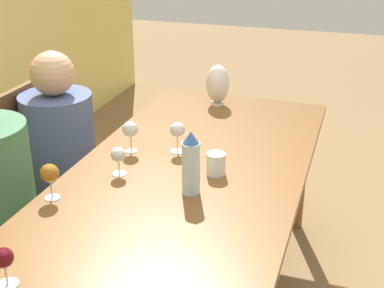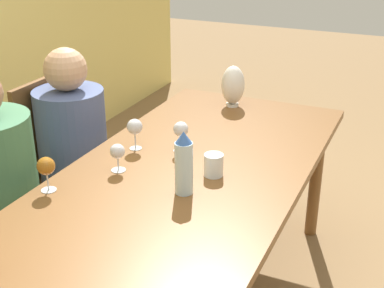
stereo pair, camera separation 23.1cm
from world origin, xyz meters
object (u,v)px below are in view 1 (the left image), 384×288
wine_glass_1 (4,259)px  wine_glass_3 (118,156)px  wine_glass_4 (130,130)px  water_tumbler (216,164)px  chair_far (51,173)px  person_far (64,156)px  wine_glass_2 (50,174)px  water_bottle (191,164)px  wine_glass_0 (177,131)px  vase (218,84)px

wine_glass_1 → wine_glass_3: bearing=-0.4°
wine_glass_3 → wine_glass_4: bearing=11.6°
water_tumbler → chair_far: chair_far is taller
person_far → wine_glass_2: bearing=-151.9°
wine_glass_2 → person_far: 0.75m
wine_glass_1 → person_far: 1.25m
water_bottle → wine_glass_3: bearing=79.9°
water_bottle → person_far: size_ratio=0.22×
water_tumbler → wine_glass_1: size_ratio=0.75×
water_bottle → wine_glass_2: size_ratio=1.81×
wine_glass_0 → water_bottle: bearing=-152.9°
vase → wine_glass_2: size_ratio=1.62×
wine_glass_0 → wine_glass_1: bearing=171.2°
water_bottle → person_far: person_far is taller
wine_glass_3 → wine_glass_4: 0.24m
wine_glass_4 → wine_glass_1: bearing=-177.6°
wine_glass_4 → water_bottle: bearing=-126.9°
wine_glass_2 → person_far: (0.62, 0.33, -0.25)m
wine_glass_3 → wine_glass_4: (0.23, 0.05, 0.02)m
wine_glass_2 → chair_far: chair_far is taller
person_far → wine_glass_0: bearing=-95.4°
water_bottle → wine_glass_3: size_ratio=2.13×
vase → wine_glass_0: 0.69m
chair_far → wine_glass_2: bearing=-145.7°
wine_glass_0 → wine_glass_3: 0.33m
water_bottle → wine_glass_3: 0.35m
water_bottle → wine_glass_1: (-0.71, 0.35, -0.04)m
water_tumbler → chair_far: size_ratio=0.10×
chair_far → person_far: size_ratio=0.83×
wine_glass_1 → wine_glass_2: bearing=17.2°
water_bottle → water_tumbler: 0.21m
person_far → wine_glass_1: bearing=-156.6°
water_tumbler → chair_far: bearing=76.9°
water_tumbler → vase: bearing=15.2°
person_far → wine_glass_4: bearing=-105.5°
water_bottle → wine_glass_0: 0.40m
water_bottle → vase: (1.04, 0.18, -0.00)m
wine_glass_3 → wine_glass_4: wine_glass_4 is taller
wine_glass_1 → wine_glass_3: (0.77, -0.00, -0.00)m
wine_glass_0 → wine_glass_2: bearing=150.3°
water_bottle → wine_glass_0: water_bottle is taller
water_tumbler → wine_glass_2: size_ratio=0.66×
wine_glass_3 → person_far: size_ratio=0.10×
wine_glass_2 → wine_glass_4: wine_glass_4 is taller
wine_glass_3 → person_far: person_far is taller
water_bottle → wine_glass_2: bearing=112.5°
water_tumbler → wine_glass_2: (-0.40, 0.55, 0.06)m
chair_far → wine_glass_3: bearing=-121.2°
vase → chair_far: vase is taller
water_tumbler → wine_glass_4: bearing=76.7°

